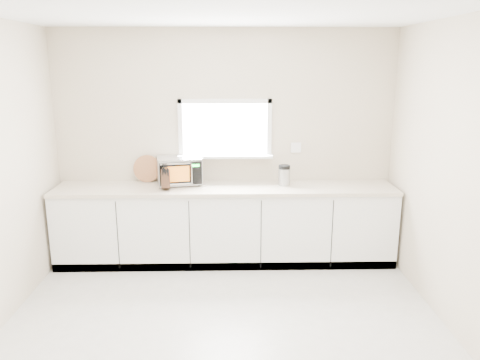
{
  "coord_description": "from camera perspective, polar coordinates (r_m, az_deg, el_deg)",
  "views": [
    {
      "loc": [
        0.06,
        -3.52,
        2.31
      ],
      "look_at": [
        0.17,
        1.55,
        1.03
      ],
      "focal_mm": 35.0,
      "sensor_mm": 36.0,
      "label": 1
    }
  ],
  "objects": [
    {
      "name": "back_wall",
      "position": [
        5.6,
        -1.81,
        4.39
      ],
      "size": [
        4.0,
        0.17,
        2.7
      ],
      "color": "beige",
      "rests_on": "ground"
    },
    {
      "name": "coffee_grinder",
      "position": [
        5.46,
        5.4,
        0.61
      ],
      "size": [
        0.17,
        0.17,
        0.24
      ],
      "rotation": [
        0.0,
        0.0,
        -0.24
      ],
      "color": "#A9ABB0",
      "rests_on": "countertop"
    },
    {
      "name": "ground",
      "position": [
        4.21,
        -1.92,
        -19.13
      ],
      "size": [
        4.0,
        4.0,
        0.0
      ],
      "primitive_type": "plane",
      "color": "beige",
      "rests_on": "ground"
    },
    {
      "name": "countertop",
      "position": [
        5.4,
        -1.81,
        -1.01
      ],
      "size": [
        3.92,
        0.64,
        0.04
      ],
      "primitive_type": "cube",
      "color": "beige",
      "rests_on": "cabinets"
    },
    {
      "name": "cutting_board",
      "position": [
        5.69,
        -11.26,
        1.37
      ],
      "size": [
        0.32,
        0.08,
        0.32
      ],
      "primitive_type": "cylinder",
      "rotation": [
        1.4,
        0.0,
        0.0
      ],
      "color": "#AF7443",
      "rests_on": "countertop"
    },
    {
      "name": "knife_block",
      "position": [
        5.31,
        -9.05,
        0.17
      ],
      "size": [
        0.12,
        0.21,
        0.29
      ],
      "rotation": [
        0.0,
        0.0,
        0.11
      ],
      "color": "#472919",
      "rests_on": "countertop"
    },
    {
      "name": "microwave",
      "position": [
        5.53,
        -7.42,
        1.24
      ],
      "size": [
        0.57,
        0.48,
        0.32
      ],
      "rotation": [
        0.0,
        0.0,
        0.21
      ],
      "color": "black",
      "rests_on": "countertop"
    },
    {
      "name": "cabinets",
      "position": [
        5.55,
        -1.77,
        -5.58
      ],
      "size": [
        3.92,
        0.6,
        0.88
      ],
      "primitive_type": "cube",
      "color": "white",
      "rests_on": "ground"
    }
  ]
}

